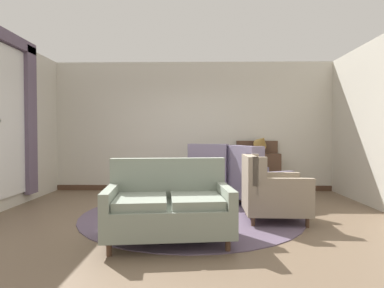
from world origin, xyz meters
The scene contains 16 objects.
ground centered at (0.00, 0.00, 0.00)m, with size 9.07×9.07×0.00m, color brown.
wall_back centered at (0.00, 2.62, 1.49)m, with size 6.64×0.08×2.99m, color beige.
wall_left centered at (-3.24, 0.79, 1.49)m, with size 0.08×3.66×2.99m, color beige.
wall_right centered at (3.24, 0.79, 1.49)m, with size 0.08×3.66×2.99m, color beige.
baseboard_back centered at (0.00, 2.56, 0.06)m, with size 6.48×0.03×0.12m, color #4C3323.
area_rug centered at (0.00, 0.30, 0.01)m, with size 3.52×3.52×0.01m, color #5B4C60.
window_with_curtains centered at (-3.14, 0.37, 1.69)m, with size 0.12×2.09×2.89m.
coffee_table centered at (-0.17, 0.27, 0.39)m, with size 0.87×0.87×0.47m.
porcelain_vase centered at (-0.20, 0.23, 0.63)m, with size 0.18×0.18×0.40m.
settee centered at (-0.25, -0.98, 0.41)m, with size 1.58×1.07×0.99m.
armchair_near_window centered at (0.37, 1.55, 0.45)m, with size 0.99×1.08×1.12m.
armchair_near_sideboard centered at (1.16, 0.99, 0.45)m, with size 1.15×1.12×1.10m.
armchair_beside_settee centered at (1.19, -0.05, 0.42)m, with size 0.93×0.81×0.99m.
side_table centered at (0.94, 1.43, 0.43)m, with size 0.55×0.55×0.71m.
sideboard centered at (1.46, 2.32, 0.51)m, with size 0.94×0.37×1.16m.
gramophone centered at (1.50, 2.24, 1.11)m, with size 0.37×0.45×0.48m.
Camera 1 is at (0.11, -4.80, 1.28)m, focal length 29.71 mm.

